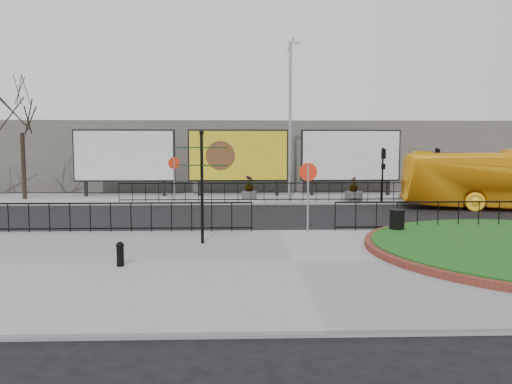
{
  "coord_description": "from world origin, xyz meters",
  "views": [
    {
      "loc": [
        -1.44,
        -17.95,
        3.15
      ],
      "look_at": [
        -0.8,
        1.12,
        1.42
      ],
      "focal_mm": 35.0,
      "sensor_mm": 36.0,
      "label": 1
    }
  ],
  "objects_px": {
    "planter_c": "(354,193)",
    "bollard": "(120,253)",
    "lamp_post": "(290,118)",
    "planter_b": "(249,190)",
    "litter_bin": "(397,222)",
    "billboard_mid": "(238,156)",
    "fingerpost_sign": "(202,176)"
  },
  "relations": [
    {
      "from": "lamp_post",
      "to": "billboard_mid",
      "type": "bearing_deg",
      "value": 146.75
    },
    {
      "from": "lamp_post",
      "to": "bollard",
      "type": "distance_m",
      "value": 17.95
    },
    {
      "from": "billboard_mid",
      "to": "lamp_post",
      "type": "xyz_separation_m",
      "value": [
        3.01,
        -1.97,
        2.23
      ]
    },
    {
      "from": "planter_b",
      "to": "planter_c",
      "type": "distance_m",
      "value": 5.99
    },
    {
      "from": "lamp_post",
      "to": "planter_b",
      "type": "relative_size",
      "value": 6.71
    },
    {
      "from": "fingerpost_sign",
      "to": "planter_b",
      "type": "distance_m",
      "value": 13.59
    },
    {
      "from": "bollard",
      "to": "planter_c",
      "type": "bearing_deg",
      "value": 58.0
    },
    {
      "from": "bollard",
      "to": "lamp_post",
      "type": "bearing_deg",
      "value": 69.89
    },
    {
      "from": "lamp_post",
      "to": "fingerpost_sign",
      "type": "xyz_separation_m",
      "value": [
        -4.11,
        -13.38,
        -2.57
      ]
    },
    {
      "from": "fingerpost_sign",
      "to": "planter_c",
      "type": "relative_size",
      "value": 2.54
    },
    {
      "from": "fingerpost_sign",
      "to": "planter_c",
      "type": "height_order",
      "value": "fingerpost_sign"
    },
    {
      "from": "litter_bin",
      "to": "planter_c",
      "type": "relative_size",
      "value": 0.64
    },
    {
      "from": "lamp_post",
      "to": "litter_bin",
      "type": "xyz_separation_m",
      "value": [
        2.47,
        -12.17,
        -4.26
      ]
    },
    {
      "from": "fingerpost_sign",
      "to": "lamp_post",
      "type": "bearing_deg",
      "value": 94.36
    },
    {
      "from": "fingerpost_sign",
      "to": "litter_bin",
      "type": "xyz_separation_m",
      "value": [
        6.58,
        1.21,
        -1.69
      ]
    },
    {
      "from": "billboard_mid",
      "to": "litter_bin",
      "type": "xyz_separation_m",
      "value": [
        5.47,
        -14.15,
        -2.03
      ]
    },
    {
      "from": "lamp_post",
      "to": "bollard",
      "type": "relative_size",
      "value": 14.56
    },
    {
      "from": "billboard_mid",
      "to": "lamp_post",
      "type": "distance_m",
      "value": 4.23
    },
    {
      "from": "billboard_mid",
      "to": "litter_bin",
      "type": "bearing_deg",
      "value": -68.85
    },
    {
      "from": "litter_bin",
      "to": "planter_b",
      "type": "bearing_deg",
      "value": 111.67
    },
    {
      "from": "litter_bin",
      "to": "planter_c",
      "type": "xyz_separation_m",
      "value": [
        1.03,
        11.0,
        0.01
      ]
    },
    {
      "from": "litter_bin",
      "to": "fingerpost_sign",
      "type": "bearing_deg",
      "value": -169.6
    },
    {
      "from": "lamp_post",
      "to": "planter_c",
      "type": "xyz_separation_m",
      "value": [
        3.5,
        -1.17,
        -4.24
      ]
    },
    {
      "from": "lamp_post",
      "to": "planter_b",
      "type": "distance_m",
      "value": 4.82
    },
    {
      "from": "billboard_mid",
      "to": "litter_bin",
      "type": "distance_m",
      "value": 15.3
    },
    {
      "from": "lamp_post",
      "to": "litter_bin",
      "type": "bearing_deg",
      "value": -78.55
    },
    {
      "from": "lamp_post",
      "to": "planter_b",
      "type": "xyz_separation_m",
      "value": [
        -2.37,
        -0.0,
        -4.19
      ]
    },
    {
      "from": "lamp_post",
      "to": "bollard",
      "type": "height_order",
      "value": "lamp_post"
    },
    {
      "from": "litter_bin",
      "to": "lamp_post",
      "type": "bearing_deg",
      "value": 101.45
    },
    {
      "from": "lamp_post",
      "to": "fingerpost_sign",
      "type": "bearing_deg",
      "value": -107.09
    },
    {
      "from": "planter_c",
      "to": "bollard",
      "type": "bearing_deg",
      "value": -122.0
    },
    {
      "from": "lamp_post",
      "to": "litter_bin",
      "type": "relative_size",
      "value": 10.35
    }
  ]
}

